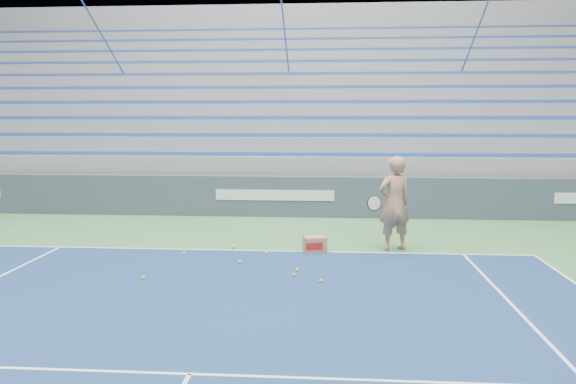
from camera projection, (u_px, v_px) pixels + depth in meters
name	position (u px, v px, depth m)	size (l,w,h in m)	color
sponsor_barrier	(275.00, 196.00, 15.24)	(30.00, 0.32, 1.10)	#394456
bleachers	(290.00, 126.00, 20.64)	(31.00, 9.15, 7.30)	gray
tennis_player	(394.00, 204.00, 11.33)	(1.02, 0.96, 1.92)	tan
ball_box	(315.00, 245.00, 11.25)	(0.50, 0.44, 0.32)	#A27B4E
tennis_ball_0	(294.00, 275.00, 9.54)	(0.07, 0.07, 0.07)	#B5E02D
tennis_ball_1	(266.00, 254.00, 11.03)	(0.07, 0.07, 0.07)	#B5E02D
tennis_ball_2	(321.00, 281.00, 9.19)	(0.07, 0.07, 0.07)	#B5E02D
tennis_ball_3	(240.00, 262.00, 10.40)	(0.07, 0.07, 0.07)	#B5E02D
tennis_ball_4	(297.00, 270.00, 9.85)	(0.07, 0.07, 0.07)	#B5E02D
tennis_ball_5	(143.00, 278.00, 9.39)	(0.07, 0.07, 0.07)	#B5E02D
tennis_ball_6	(233.00, 247.00, 11.59)	(0.07, 0.07, 0.07)	#B5E02D
tennis_ball_7	(184.00, 253.00, 11.06)	(0.07, 0.07, 0.07)	#B5E02D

